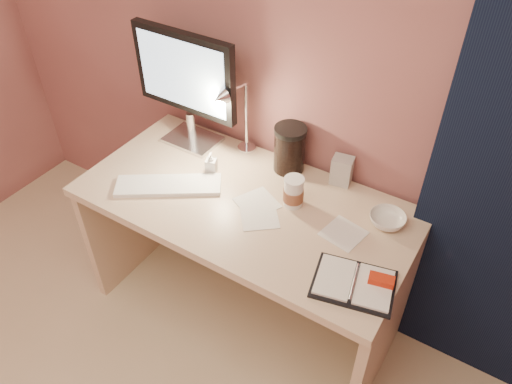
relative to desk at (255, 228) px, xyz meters
The scene contains 13 objects.
desk is the anchor object (origin of this frame).
monitor 0.72m from the desk, 161.44° to the left, with size 0.51×0.18×0.55m.
keyboard 0.44m from the desk, 151.53° to the right, with size 0.44×0.13×0.02m, color white.
planner 0.66m from the desk, 23.03° to the right, with size 0.32×0.27×0.04m.
paper_a 0.28m from the desk, 50.81° to the right, with size 0.15×0.15×0.00m, color silver.
paper_b 0.49m from the desk, ahead, with size 0.15×0.15×0.00m, color silver.
paper_c 0.24m from the desk, 50.41° to the right, with size 0.15×0.15×0.00m, color silver.
coffee_cup 0.34m from the desk, ahead, with size 0.08×0.08×0.13m.
bowl 0.61m from the desk, 10.69° to the left, with size 0.14×0.14×0.04m, color silver.
lotion_bottle 0.36m from the desk, behind, with size 0.05×0.05×0.10m, color silver.
dark_jar 0.39m from the desk, 76.77° to the left, with size 0.14×0.14×0.19m, color black.
product_box 0.47m from the desk, 40.30° to the left, with size 0.09×0.07×0.13m, color beige.
desk_lamp 0.51m from the desk, 140.02° to the left, with size 0.11×0.23×0.37m.
Camera 1 is at (0.86, 0.10, 2.10)m, focal length 35.00 mm.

